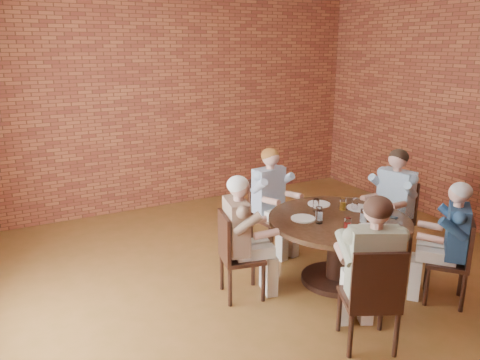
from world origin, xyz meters
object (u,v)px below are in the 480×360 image
diner_b (272,201)px  smartphone (391,217)px  chair_e (456,258)px  chair_b (267,211)px  chair_a (395,215)px  chair_d (372,296)px  diner_c (242,238)px  diner_e (449,244)px  chair_c (234,252)px  dining_table (338,237)px  diner_a (392,204)px  diner_d (371,272)px

diner_b → smartphone: bearing=-72.0°
chair_e → diner_b: bearing=-104.5°
smartphone → chair_b: bearing=92.8°
chair_a → chair_b: size_ratio=1.01×
chair_a → smartphone: 0.80m
diner_b → smartphone: diner_b is taller
chair_d → chair_e: chair_d is taller
diner_c → diner_e: size_ratio=1.03×
diner_b → chair_c: bearing=-149.7°
dining_table → diner_e: bearing=-49.8°
chair_a → chair_d: 2.10m
diner_b → chair_b: bearing=90.0°
chair_e → smartphone: chair_e is taller
diner_a → chair_e: diner_a is taller
diner_b → diner_c: (-0.87, -0.82, -0.01)m
chair_a → chair_c: bearing=-102.7°
diner_a → diner_d: bearing=-63.2°
chair_c → chair_b: bearing=-33.8°
diner_c → smartphone: 1.64m
diner_d → chair_e: diner_d is taller
diner_e → smartphone: size_ratio=9.12×
diner_e → chair_d: bearing=-28.9°
diner_c → smartphone: size_ratio=9.38×
dining_table → chair_c: size_ratio=1.65×
chair_a → diner_b: bearing=-134.9°
diner_e → diner_a: bearing=-146.2°
chair_a → chair_d: chair_d is taller
diner_a → dining_table: bearing=-90.0°
chair_b → diner_d: bearing=-107.8°
chair_a → diner_d: size_ratio=0.69×
dining_table → diner_d: bearing=-116.4°
chair_d → chair_e: size_ratio=1.07×
chair_b → chair_e: size_ratio=1.04×
diner_b → dining_table: bearing=-90.0°
diner_c → chair_b: bearing=-30.7°
chair_a → chair_e: (-0.34, -1.13, -0.02)m
smartphone → dining_table: bearing=129.9°
diner_b → chair_a: bearing=-42.7°
chair_a → chair_d: size_ratio=0.99×
diner_b → diner_c: bearing=-146.6°
chair_b → chair_d: bearing=-108.6°
chair_c → chair_d: 1.47m
diner_e → smartphone: (-0.20, 0.59, 0.12)m
chair_a → diner_d: (-1.60, -1.24, 0.17)m
chair_c → chair_a: bearing=-77.8°
chair_d → smartphone: bearing=-114.8°
chair_c → chair_d: chair_d is taller
dining_table → chair_b: 1.16m
chair_b → diner_b: diner_b is taller
diner_c → chair_d: diner_c is taller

